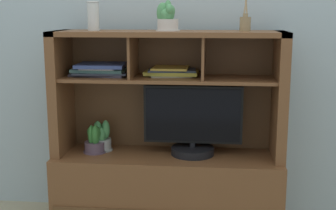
{
  "coord_description": "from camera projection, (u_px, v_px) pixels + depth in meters",
  "views": [
    {
      "loc": [
        0.28,
        -2.76,
        1.35
      ],
      "look_at": [
        0.0,
        0.0,
        0.79
      ],
      "focal_mm": 49.4,
      "sensor_mm": 36.0,
      "label": 1
    }
  ],
  "objects": [
    {
      "name": "media_console",
      "position": [
        168.0,
        169.0,
        2.92
      ],
      "size": [
        1.4,
        0.52,
        1.24
      ],
      "color": "brown",
      "rests_on": "ground"
    },
    {
      "name": "magazine_stack_centre",
      "position": [
        171.0,
        72.0,
        2.84
      ],
      "size": [
        0.33,
        0.22,
        0.05
      ],
      "color": "gray",
      "rests_on": "media_console"
    },
    {
      "name": "ceramic_vase",
      "position": [
        93.0,
        16.0,
        2.78
      ],
      "size": [
        0.07,
        0.07,
        0.17
      ],
      "color": "silver",
      "rests_on": "media_console"
    },
    {
      "name": "tv_monitor",
      "position": [
        193.0,
        126.0,
        2.84
      ],
      "size": [
        0.61,
        0.27,
        0.43
      ],
      "color": "black",
      "rests_on": "media_console"
    },
    {
      "name": "back_wall",
      "position": [
        172.0,
        4.0,
        2.97
      ],
      "size": [
        6.0,
        0.02,
        2.8
      ],
      "primitive_type": "cube",
      "color": "#A5B8BC",
      "rests_on": "ground"
    },
    {
      "name": "potted_fern",
      "position": [
        102.0,
        137.0,
        2.95
      ],
      "size": [
        0.13,
        0.13,
        0.2
      ],
      "color": "#939791",
      "rests_on": "media_console"
    },
    {
      "name": "potted_orchid",
      "position": [
        94.0,
        140.0,
        2.91
      ],
      "size": [
        0.15,
        0.15,
        0.18
      ],
      "color": "#564250",
      "rests_on": "media_console"
    },
    {
      "name": "diffuser_bottle",
      "position": [
        245.0,
        23.0,
        2.71
      ],
      "size": [
        0.07,
        0.07,
        0.27
      ],
      "color": "#8E7650",
      "rests_on": "media_console"
    },
    {
      "name": "magazine_stack_left",
      "position": [
        101.0,
        70.0,
        2.85
      ],
      "size": [
        0.36,
        0.26,
        0.08
      ],
      "color": "#3F3946",
      "rests_on": "media_console"
    },
    {
      "name": "potted_succulent",
      "position": [
        168.0,
        18.0,
        2.72
      ],
      "size": [
        0.14,
        0.14,
        0.18
      ],
      "color": "beige",
      "rests_on": "media_console"
    }
  ]
}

